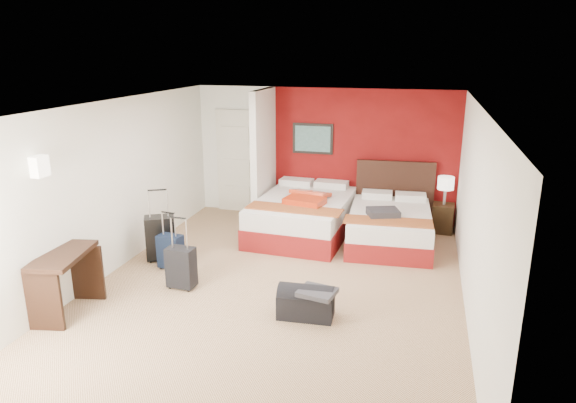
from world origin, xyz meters
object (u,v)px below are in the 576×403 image
(bed_right, at_px, (389,228))
(suitcase_black, at_px, (161,239))
(duffel_bag, at_px, (306,304))
(bed_left, at_px, (303,217))
(desk, at_px, (66,284))
(red_suitcase_open, at_px, (308,197))
(table_lamp, at_px, (445,191))
(suitcase_charcoal, at_px, (181,269))
(nightstand, at_px, (443,218))
(suitcase_navy, at_px, (171,253))

(bed_right, distance_m, suitcase_black, 3.76)
(duffel_bag, bearing_deg, bed_left, 100.80)
(suitcase_black, xyz_separation_m, desk, (-0.29, -1.86, 0.06))
(red_suitcase_open, distance_m, table_lamp, 2.46)
(table_lamp, xyz_separation_m, desk, (-4.57, -4.32, -0.37))
(red_suitcase_open, bearing_deg, suitcase_black, -130.04)
(bed_left, distance_m, suitcase_charcoal, 2.77)
(desk, bearing_deg, nightstand, 32.54)
(red_suitcase_open, bearing_deg, duffel_bag, -66.42)
(suitcase_black, height_order, duffel_bag, suitcase_black)
(red_suitcase_open, xyz_separation_m, suitcase_charcoal, (-1.23, -2.43, -0.44))
(suitcase_charcoal, xyz_separation_m, desk, (-1.04, -1.03, 0.12))
(suitcase_black, bearing_deg, bed_right, -2.35)
(desk, bearing_deg, table_lamp, 32.54)
(nightstand, xyz_separation_m, suitcase_charcoal, (-3.53, -3.30, 0.02))
(bed_left, xyz_separation_m, desk, (-2.17, -3.56, 0.07))
(duffel_bag, bearing_deg, red_suitcase_open, 99.33)
(desk, bearing_deg, bed_right, 32.42)
(table_lamp, distance_m, desk, 6.30)
(suitcase_navy, distance_m, desk, 1.70)
(suitcase_charcoal, bearing_deg, suitcase_navy, 132.22)
(suitcase_navy, xyz_separation_m, desk, (-0.60, -1.58, 0.15))
(suitcase_navy, bearing_deg, bed_left, 58.81)
(duffel_bag, relative_size, desk, 0.70)
(red_suitcase_open, distance_m, suitcase_black, 2.57)
(nightstand, distance_m, suitcase_black, 4.94)
(suitcase_navy, bearing_deg, suitcase_black, 144.86)
(bed_left, height_order, desk, desk)
(table_lamp, height_order, suitcase_navy, table_lamp)
(suitcase_charcoal, height_order, desk, desk)
(duffel_bag, bearing_deg, desk, -169.85)
(bed_right, relative_size, table_lamp, 3.80)
(suitcase_black, distance_m, desk, 1.89)
(suitcase_black, relative_size, desk, 0.70)
(nightstand, relative_size, duffel_bag, 0.76)
(bed_left, distance_m, suitcase_navy, 2.53)
(bed_left, relative_size, bed_right, 1.15)
(red_suitcase_open, height_order, suitcase_charcoal, red_suitcase_open)
(red_suitcase_open, height_order, suitcase_navy, red_suitcase_open)
(desk, bearing_deg, suitcase_black, 70.39)
(bed_left, xyz_separation_m, nightstand, (2.40, 0.77, -0.07))
(bed_left, height_order, red_suitcase_open, red_suitcase_open)
(duffel_bag, bearing_deg, suitcase_navy, 155.34)
(table_lamp, xyz_separation_m, suitcase_charcoal, (-3.53, -3.30, -0.49))
(bed_right, relative_size, suitcase_black, 2.84)
(suitcase_black, height_order, suitcase_navy, suitcase_black)
(table_lamp, distance_m, suitcase_charcoal, 4.86)
(table_lamp, height_order, suitcase_charcoal, table_lamp)
(red_suitcase_open, relative_size, table_lamp, 1.77)
(nightstand, height_order, duffel_bag, nightstand)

